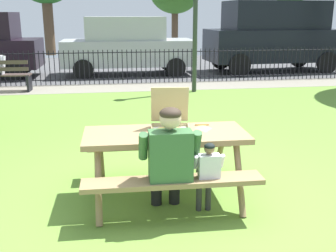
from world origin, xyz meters
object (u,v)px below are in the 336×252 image
(child_at_table, at_px, (207,171))
(parked_car_center, at_px, (127,45))
(picnic_table_foreground, at_px, (166,147))
(pizza_box_open, at_px, (170,123))
(adult_at_table, at_px, (169,158))
(pizza_slice_on_table, at_px, (203,127))
(parked_car_right, at_px, (274,35))

(child_at_table, relative_size, parked_car_center, 0.19)
(picnic_table_foreground, xyz_separation_m, child_at_table, (0.35, -0.54, -0.10))
(pizza_box_open, bearing_deg, picnic_table_foreground, -140.24)
(adult_at_table, bearing_deg, parked_car_center, 89.06)
(pizza_box_open, bearing_deg, child_at_table, -64.18)
(pizza_slice_on_table, xyz_separation_m, adult_at_table, (-0.50, -0.63, -0.12))
(picnic_table_foreground, distance_m, pizza_slice_on_table, 0.51)
(parked_car_center, bearing_deg, pizza_slice_on_table, -88.05)
(picnic_table_foreground, height_order, pizza_box_open, pizza_box_open)
(pizza_box_open, relative_size, adult_at_table, 0.45)
(pizza_box_open, height_order, adult_at_table, pizza_box_open)
(adult_at_table, relative_size, parked_car_right, 0.25)
(adult_at_table, xyz_separation_m, parked_car_center, (0.17, 10.27, 0.35))
(pizza_box_open, height_order, child_at_table, pizza_box_open)
(parked_car_center, distance_m, parked_car_right, 5.22)
(pizza_box_open, bearing_deg, pizza_slice_on_table, 10.74)
(adult_at_table, bearing_deg, pizza_box_open, 79.85)
(child_at_table, bearing_deg, pizza_slice_on_table, 80.55)
(picnic_table_foreground, relative_size, parked_car_right, 0.38)
(pizza_box_open, height_order, parked_car_center, parked_car_center)
(adult_at_table, xyz_separation_m, child_at_table, (0.39, -0.04, -0.16))
(parked_car_right, bearing_deg, adult_at_table, -117.65)
(adult_at_table, bearing_deg, picnic_table_foreground, 85.80)
(adult_at_table, distance_m, parked_car_right, 11.61)
(pizza_box_open, distance_m, parked_car_right, 11.07)
(adult_at_table, relative_size, parked_car_center, 0.27)
(picnic_table_foreground, bearing_deg, parked_car_center, 89.23)
(picnic_table_foreground, distance_m, pizza_box_open, 0.28)
(child_at_table, height_order, parked_car_right, parked_car_right)
(picnic_table_foreground, height_order, adult_at_table, adult_at_table)
(parked_car_center, relative_size, parked_car_right, 0.92)
(picnic_table_foreground, height_order, pizza_slice_on_table, pizza_slice_on_table)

